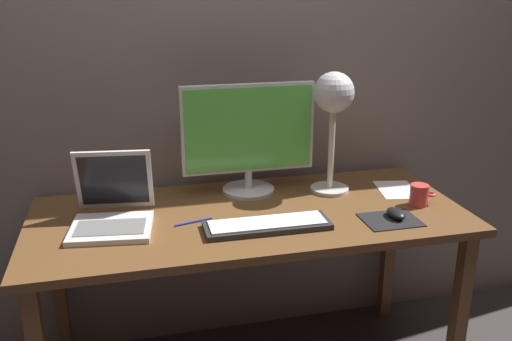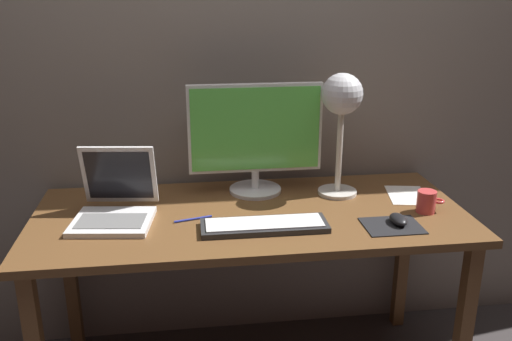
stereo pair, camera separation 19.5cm
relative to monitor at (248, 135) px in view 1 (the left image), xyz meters
name	(u,v)px [view 1 (the left image)]	position (x,y,z in m)	size (l,w,h in m)	color
back_wall	(227,47)	(-0.05, 0.19, 0.32)	(4.80, 0.06, 2.60)	gray
desk	(249,232)	(-0.05, -0.21, -0.32)	(1.60, 0.70, 0.74)	brown
monitor	(248,135)	(0.00, 0.00, 0.00)	(0.53, 0.21, 0.44)	silver
keyboard_main	(267,225)	(-0.02, -0.36, -0.23)	(0.44, 0.14, 0.03)	#28282B
laptop	(113,205)	(-0.53, -0.19, -0.17)	(0.31, 0.33, 0.25)	silver
desk_lamp	(334,103)	(0.33, -0.07, 0.13)	(0.16, 0.16, 0.49)	beige
mousepad	(390,220)	(0.43, -0.40, -0.24)	(0.20, 0.16, 0.00)	black
mouse	(396,213)	(0.46, -0.39, -0.22)	(0.06, 0.10, 0.03)	black
coffee_mug	(419,195)	(0.60, -0.29, -0.20)	(0.11, 0.07, 0.08)	#CC3F3F
paper_sheet_near_mouse	(397,190)	(0.60, -0.12, -0.24)	(0.15, 0.21, 0.00)	white
pen	(193,222)	(-0.26, -0.25, -0.24)	(0.01, 0.01, 0.14)	#2633A5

